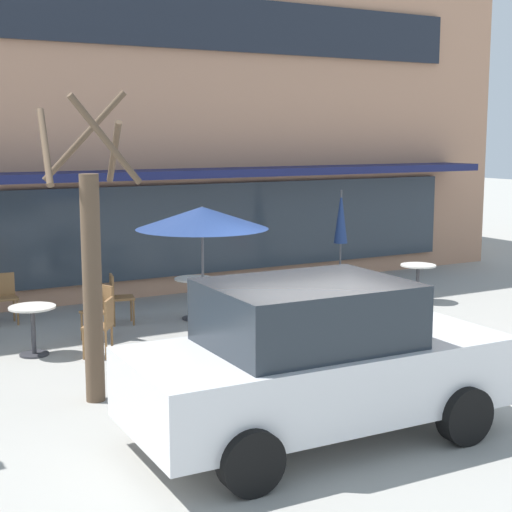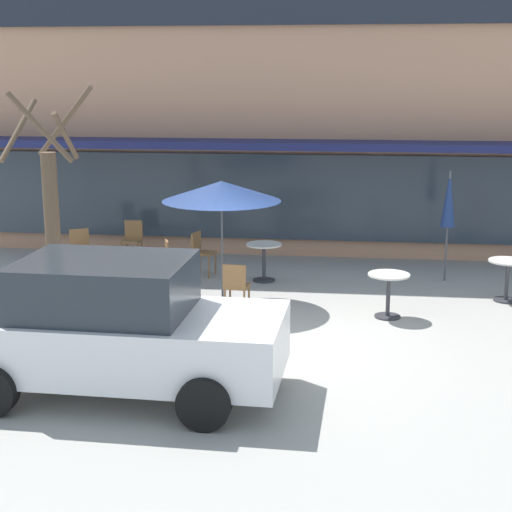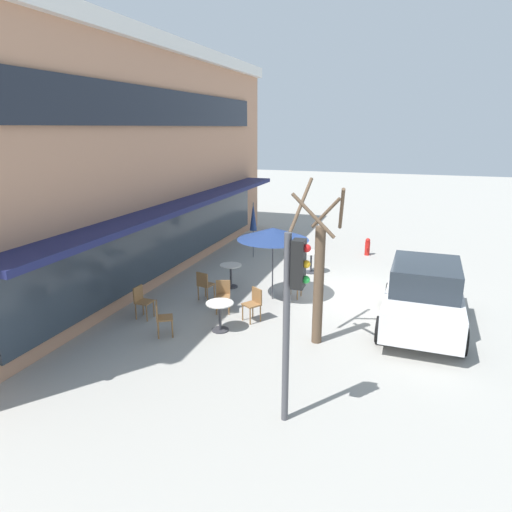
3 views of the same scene
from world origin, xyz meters
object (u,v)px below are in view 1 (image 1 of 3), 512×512
(cafe_chair_3, at_px, (102,323))
(patio_umbrella_green_folded, at_px, (341,218))
(cafe_table_by_tree, at_px, (418,277))
(cafe_chair_0, at_px, (4,294))
(cafe_chair_4, at_px, (100,308))
(cafe_table_near_wall, at_px, (194,291))
(cafe_chair_5, at_px, (241,317))
(cafe_table_mid_patio, at_px, (33,322))
(cafe_chair_1, at_px, (118,295))
(parked_sedan, at_px, (315,361))
(cafe_table_streetside, at_px, (370,299))
(street_tree, at_px, (91,266))
(patio_umbrella_cream_folded, at_px, (202,218))

(cafe_chair_3, bearing_deg, patio_umbrella_green_folded, 19.19)
(cafe_table_by_tree, bearing_deg, cafe_chair_0, 163.62)
(cafe_chair_3, xyz_separation_m, cafe_chair_4, (0.30, 1.01, 0.00))
(cafe_table_near_wall, bearing_deg, cafe_chair_5, -95.91)
(cafe_table_near_wall, relative_size, cafe_chair_4, 0.85)
(patio_umbrella_green_folded, distance_m, cafe_chair_3, 6.26)
(cafe_table_by_tree, distance_m, cafe_chair_4, 6.47)
(cafe_table_mid_patio, relative_size, cafe_chair_1, 0.85)
(cafe_chair_0, xyz_separation_m, parked_sedan, (1.81, -7.15, 0.35))
(cafe_table_near_wall, height_order, cafe_table_mid_patio, same)
(cafe_table_streetside, relative_size, cafe_chair_5, 0.85)
(cafe_table_by_tree, xyz_separation_m, patio_umbrella_green_folded, (-0.94, 1.34, 1.11))
(cafe_table_streetside, xyz_separation_m, street_tree, (-5.31, -1.27, 1.21))
(cafe_table_by_tree, bearing_deg, cafe_chair_5, -164.01)
(cafe_table_streetside, relative_size, cafe_chair_3, 0.85)
(cafe_table_streetside, bearing_deg, cafe_chair_1, 146.49)
(cafe_table_near_wall, height_order, patio_umbrella_green_folded, patio_umbrella_green_folded)
(patio_umbrella_green_folded, xyz_separation_m, street_tree, (-6.54, -3.87, 0.09))
(cafe_chair_5, height_order, parked_sedan, parked_sedan)
(cafe_chair_0, height_order, cafe_chair_3, same)
(cafe_table_streetside, xyz_separation_m, cafe_chair_1, (-3.68, 2.43, 0.01))
(cafe_chair_1, height_order, cafe_chair_3, same)
(cafe_table_near_wall, xyz_separation_m, cafe_table_by_tree, (4.52, -0.87, 0.00))
(cafe_table_mid_patio, height_order, cafe_chair_5, cafe_chair_5)
(cafe_table_by_tree, xyz_separation_m, cafe_chair_5, (-4.75, -1.36, 0.01))
(cafe_table_mid_patio, xyz_separation_m, cafe_chair_1, (1.80, 1.27, 0.01))
(patio_umbrella_cream_folded, bearing_deg, cafe_chair_5, -62.48)
(cafe_table_mid_patio, distance_m, street_tree, 2.73)
(cafe_table_near_wall, height_order, cafe_table_streetside, same)
(cafe_table_streetside, relative_size, patio_umbrella_green_folded, 0.35)
(cafe_chair_3, relative_size, cafe_chair_4, 1.00)
(cafe_table_by_tree, relative_size, patio_umbrella_green_folded, 0.35)
(patio_umbrella_green_folded, bearing_deg, cafe_table_near_wall, -172.52)
(cafe_chair_4, distance_m, cafe_chair_5, 2.40)
(cafe_table_mid_patio, bearing_deg, cafe_table_near_wall, 16.97)
(parked_sedan, bearing_deg, street_tree, 125.55)
(cafe_chair_5, xyz_separation_m, parked_sedan, (-1.02, -3.56, 0.35))
(cafe_chair_1, bearing_deg, cafe_table_near_wall, -13.19)
(cafe_chair_3, bearing_deg, cafe_table_streetside, -7.06)
(cafe_table_streetside, distance_m, street_tree, 5.59)
(cafe_chair_5, bearing_deg, cafe_table_mid_patio, 156.26)
(cafe_table_mid_patio, height_order, patio_umbrella_green_folded, patio_umbrella_green_folded)
(cafe_chair_4, height_order, cafe_chair_5, same)
(patio_umbrella_green_folded, height_order, cafe_chair_3, patio_umbrella_green_folded)
(cafe_table_streetside, bearing_deg, cafe_table_near_wall, 137.88)
(cafe_chair_3, distance_m, cafe_chair_5, 2.12)
(cafe_table_mid_patio, distance_m, cafe_chair_3, 1.07)
(patio_umbrella_green_folded, bearing_deg, cafe_chair_0, 172.36)
(cafe_chair_3, relative_size, street_tree, 0.23)
(cafe_chair_0, distance_m, cafe_chair_3, 3.03)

